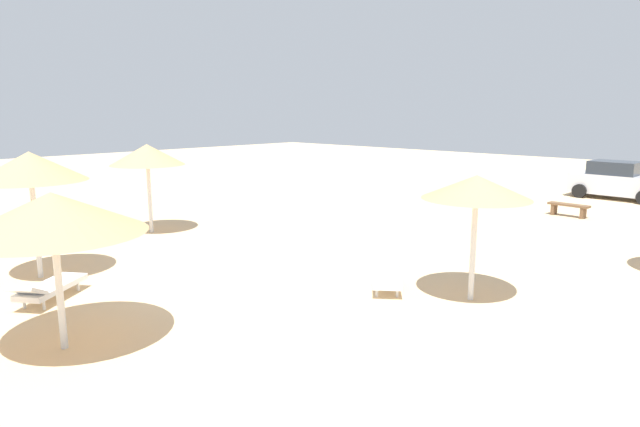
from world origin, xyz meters
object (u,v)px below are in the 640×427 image
Objects in this scene: parasol_2 at (476,188)px; bench_0 at (569,208)px; parasol_0 at (30,167)px; lounger_2 at (386,273)px; lounger_0 at (47,288)px; parasol_3 at (52,213)px; parasol_5 at (147,155)px; parked_car at (617,181)px.

bench_0 is at bearing 99.43° from parasol_2.
parasol_0 reaches higher than lounger_2.
parasol_3 is at bearing -14.99° from lounger_0.
bench_0 is (9.13, 12.41, -2.23)m from parasol_5.
parasol_5 reaches higher than parasol_2.
bench_0 is at bearing -90.66° from parked_car.
parked_car is (-1.77, 16.92, -1.61)m from parasol_2.
parasol_2 reaches higher than lounger_2.
lounger_0 is (-2.61, 0.70, -2.05)m from parasol_3.
lounger_2 is 0.46× the size of parked_car.
parasol_0 is 4.70m from parasol_3.
lounger_2 is (1.99, 6.49, -2.04)m from parasol_3.
parasol_3 reaches higher than lounger_0.
parasol_2 is 11.39m from bench_0.
parasol_3 is 0.74× the size of parked_car.
parasol_2 reaches higher than parked_car.
parasol_3 is 1.60× the size of lounger_2.
parked_car is (4.70, 23.24, 0.51)m from lounger_0.
parasol_5 is (-7.10, 5.66, 0.22)m from parasol_3.
parked_car is at bearing 78.56° from lounger_0.
parasol_0 is 3.11m from lounger_0.
bench_0 is (-1.83, 11.04, -2.08)m from parasol_2.
parasol_5 is at bearing 120.21° from parasol_0.
lounger_0 is (4.49, -4.96, -2.27)m from parasol_5.
parasol_2 reaches higher than lounger_0.
parasol_0 is 23.74m from parked_car.
parasol_3 reaches higher than parked_car.
parasol_2 reaches higher than bench_0.
parasol_2 is 0.92× the size of parasol_5.
parasol_3 is 24.08m from parked_car.
parasol_5 reaches higher than parasol_3.
parasol_5 is 1.93× the size of bench_0.
parked_car reaches higher than lounger_2.
lounger_0 is at bearing -135.66° from parasol_2.
parasol_2 is at bearing 7.09° from parasol_5.
parasol_3 is at bearing -107.05° from lounger_2.
parasol_0 reaches higher than parked_car.
parasol_0 reaches higher than parasol_2.
parasol_2 is 1.39× the size of lounger_0.
parked_car is at bearing 95.96° from parasol_2.
lounger_0 is 1.03× the size of lounger_2.
parasol_2 is 11.05m from parasol_5.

